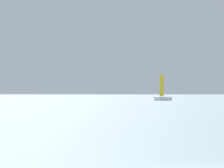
{
  "coord_description": "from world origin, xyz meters",
  "views": [
    {
      "loc": [
        -2.16,
        -12.38,
        2.2
      ],
      "look_at": [
        -4.03,
        11.15,
        2.66
      ],
      "focal_mm": 76.54,
      "sensor_mm": 36.0,
      "label": 1
    }
  ],
  "objects": [
    {
      "name": "small_sailboat",
      "position": [
        1.99,
        136.83,
        0.88
      ],
      "size": [
        5.77,
        7.1,
        9.08
      ],
      "rotation": [
        0.0,
        0.0,
        0.98
      ],
      "color": "white",
      "rests_on": "ground_plane"
    },
    {
      "name": "distant_headland",
      "position": [
        90.8,
        1176.47,
        22.67
      ],
      "size": [
        1399.12,
        440.51,
        45.33
      ],
      "primitive_type": "cube",
      "rotation": [
        0.0,
        0.0,
        -0.14
      ],
      "color": "#756B56",
      "rests_on": "ground_plane"
    }
  ]
}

